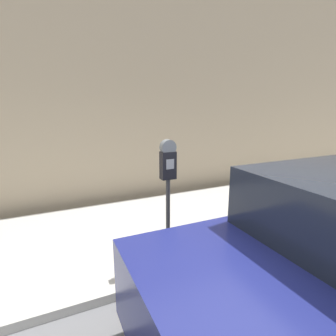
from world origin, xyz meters
The scene contains 4 objects.
ground_plane centered at (0.00, 0.00, 0.00)m, with size 60.00×60.00×0.00m, color slate.
sidewalk centered at (0.00, 2.20, 0.05)m, with size 24.00×2.80×0.11m.
building_facade centered at (0.00, 4.04, 3.24)m, with size 24.00×0.30×6.48m.
parking_meter centered at (0.03, 1.09, 1.28)m, with size 0.18×0.12×1.61m.
Camera 1 is at (-1.27, -1.69, 2.09)m, focal length 28.00 mm.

